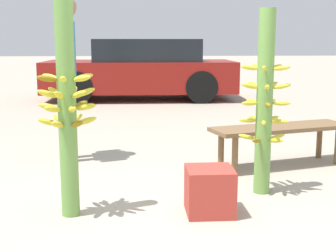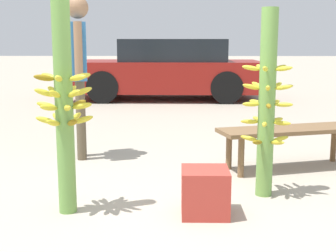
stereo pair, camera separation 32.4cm
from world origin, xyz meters
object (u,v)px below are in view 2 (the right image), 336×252
vendor_person (79,60)px  market_bench (291,134)px  parked_car (168,70)px  produce_crate (205,192)px  banana_stalk_center (267,104)px  banana_stalk_left (64,103)px

vendor_person → market_bench: vendor_person is taller
parked_car → produce_crate: parked_car is taller
vendor_person → produce_crate: vendor_person is taller
vendor_person → produce_crate: 2.31m
produce_crate → market_bench: bearing=54.0°
banana_stalk_center → produce_crate: 0.91m
banana_stalk_left → produce_crate: banana_stalk_left is taller
market_bench → produce_crate: 1.61m
banana_stalk_center → produce_crate: (-0.52, -0.45, -0.60)m
market_bench → vendor_person: bearing=152.9°
market_bench → produce_crate: bearing=-142.3°
vendor_person → parked_car: bearing=-19.5°
banana_stalk_left → produce_crate: (1.03, -0.04, -0.65)m
banana_stalk_center → parked_car: (-0.92, 6.74, -0.12)m
banana_stalk_left → produce_crate: bearing=-2.1°
vendor_person → parked_car: (0.86, 5.49, -0.42)m
parked_car → produce_crate: (0.40, -7.20, -0.48)m
banana_stalk_center → market_bench: size_ratio=1.00×
vendor_person → produce_crate: size_ratio=5.03×
market_bench → banana_stalk_center: bearing=-132.8°
banana_stalk_center → vendor_person: size_ratio=0.88×
vendor_person → market_bench: size_ratio=1.14×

